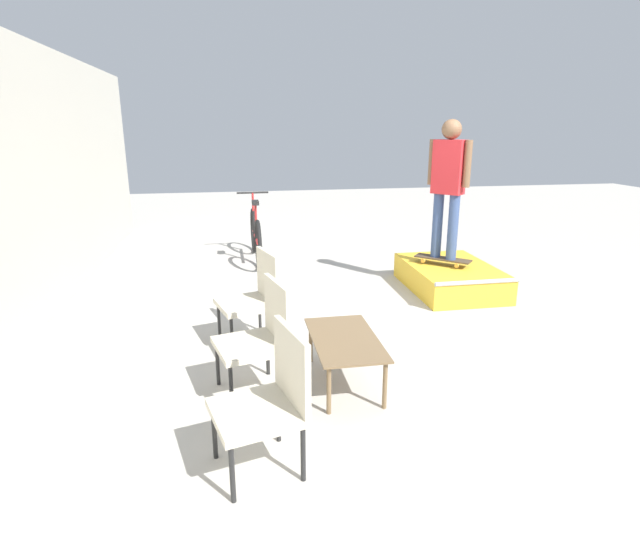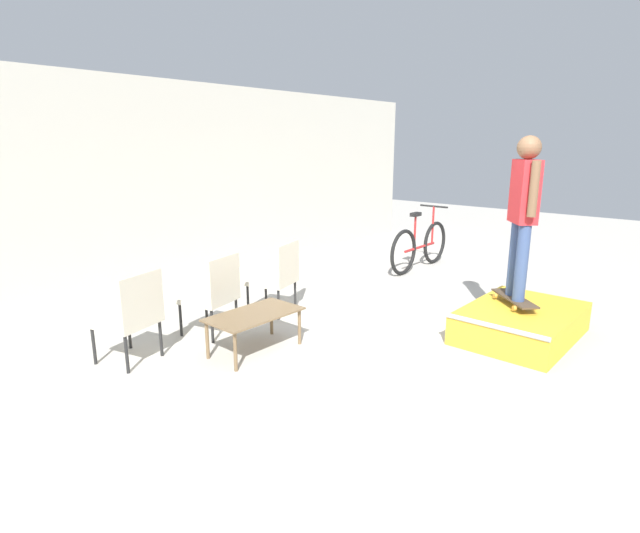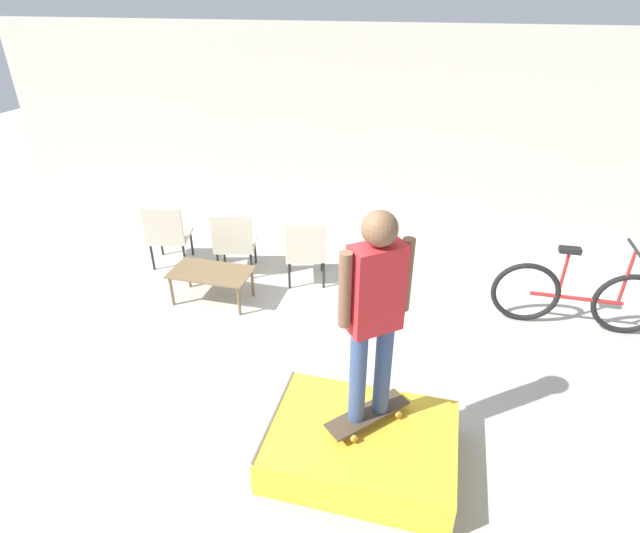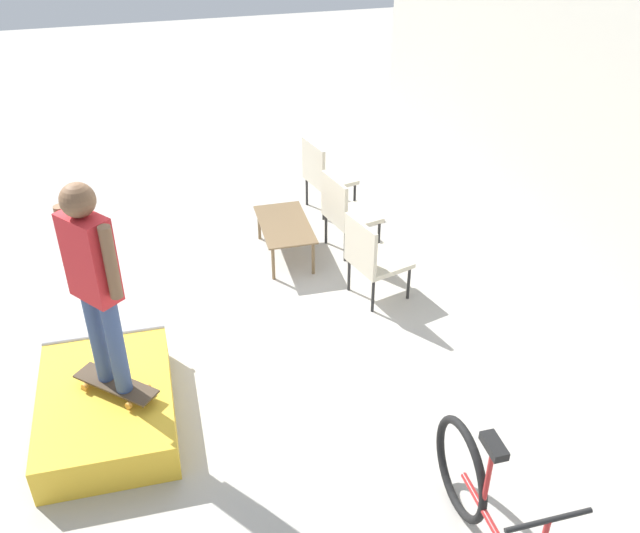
{
  "view_description": "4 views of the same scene",
  "coord_description": "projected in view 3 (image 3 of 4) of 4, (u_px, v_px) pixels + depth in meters",
  "views": [
    {
      "loc": [
        -4.7,
        2.17,
        2.11
      ],
      "look_at": [
        0.22,
        1.31,
        0.69
      ],
      "focal_mm": 28.0,
      "sensor_mm": 36.0,
      "label": 1
    },
    {
      "loc": [
        -4.18,
        -2.38,
        2.11
      ],
      "look_at": [
        0.03,
        1.31,
        0.72
      ],
      "focal_mm": 28.0,
      "sensor_mm": 36.0,
      "label": 2
    },
    {
      "loc": [
        1.6,
        -3.43,
        3.41
      ],
      "look_at": [
        0.41,
        1.2,
        0.74
      ],
      "focal_mm": 28.0,
      "sensor_mm": 36.0,
      "label": 3
    },
    {
      "loc": [
        5.75,
        0.04,
        4.27
      ],
      "look_at": [
        0.32,
        1.39,
        0.66
      ],
      "focal_mm": 40.0,
      "sensor_mm": 36.0,
      "label": 4
    }
  ],
  "objects": [
    {
      "name": "ground_plane",
      "position": [
        250.0,
        384.0,
        4.92
      ],
      "size": [
        24.0,
        24.0,
        0.0
      ],
      "primitive_type": "plane",
      "color": "#B7B2A8"
    },
    {
      "name": "house_wall_back",
      "position": [
        343.0,
        128.0,
        7.79
      ],
      "size": [
        12.0,
        0.06,
        3.0
      ],
      "color": "beige",
      "rests_on": "ground_plane"
    },
    {
      "name": "skate_ramp_box",
      "position": [
        360.0,
        445.0,
        4.05
      ],
      "size": [
        1.52,
        1.05,
        0.36
      ],
      "color": "gold",
      "rests_on": "ground_plane"
    },
    {
      "name": "skateboard_on_ramp",
      "position": [
        368.0,
        414.0,
        4.01
      ],
      "size": [
        0.64,
        0.67,
        0.07
      ],
      "rotation": [
        0.0,
        0.0,
        0.84
      ],
      "color": "#473828",
      "rests_on": "skate_ramp_box"
    },
    {
      "name": "person_skater",
      "position": [
        375.0,
        305.0,
        3.5
      ],
      "size": [
        0.46,
        0.39,
        1.75
      ],
      "rotation": [
        0.0,
        0.0,
        0.68
      ],
      "color": "#384C7A",
      "rests_on": "skateboard_on_ramp"
    },
    {
      "name": "coffee_table",
      "position": [
        211.0,
        275.0,
        6.06
      ],
      "size": [
        0.98,
        0.54,
        0.41
      ],
      "color": "brown",
      "rests_on": "ground_plane"
    },
    {
      "name": "patio_chair_left",
      "position": [
        167.0,
        233.0,
        6.78
      ],
      "size": [
        0.63,
        0.63,
        0.92
      ],
      "rotation": [
        0.0,
        0.0,
        3.4
      ],
      "color": "black",
      "rests_on": "ground_plane"
    },
    {
      "name": "patio_chair_center",
      "position": [
        234.0,
        241.0,
        6.57
      ],
      "size": [
        0.63,
        0.63,
        0.92
      ],
      "rotation": [
        0.0,
        0.0,
        3.4
      ],
      "color": "black",
      "rests_on": "ground_plane"
    },
    {
      "name": "patio_chair_right",
      "position": [
        306.0,
        249.0,
        6.36
      ],
      "size": [
        0.65,
        0.65,
        0.92
      ],
      "rotation": [
        0.0,
        0.0,
        3.43
      ],
      "color": "black",
      "rests_on": "ground_plane"
    },
    {
      "name": "bicycle",
      "position": [
        577.0,
        297.0,
        5.57
      ],
      "size": [
        1.83,
        0.52,
        1.05
      ],
      "rotation": [
        0.0,
        0.0,
        0.02
      ],
      "color": "black",
      "rests_on": "ground_plane"
    }
  ]
}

